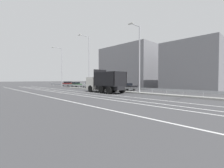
# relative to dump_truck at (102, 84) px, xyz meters

# --- Properties ---
(ground_plane) EXTENTS (320.00, 320.00, 0.00)m
(ground_plane) POSITION_rel_dump_truck_xyz_m (1.60, 0.30, -1.25)
(ground_plane) COLOR #424244
(lane_strip_0) EXTENTS (61.60, 0.16, 0.01)m
(lane_strip_0) POSITION_rel_dump_truck_xyz_m (0.88, -1.85, -1.25)
(lane_strip_0) COLOR silver
(lane_strip_0) RESTS_ON ground_plane
(lane_strip_1) EXTENTS (61.60, 0.16, 0.01)m
(lane_strip_1) POSITION_rel_dump_truck_xyz_m (0.88, -3.83, -1.25)
(lane_strip_1) COLOR silver
(lane_strip_1) RESTS_ON ground_plane
(lane_strip_2) EXTENTS (61.60, 0.16, 0.01)m
(lane_strip_2) POSITION_rel_dump_truck_xyz_m (0.88, -5.11, -1.25)
(lane_strip_2) COLOR silver
(lane_strip_2) RESTS_ON ground_plane
(lane_strip_3) EXTENTS (61.60, 0.16, 0.01)m
(lane_strip_3) POSITION_rel_dump_truck_xyz_m (0.88, -8.48, -1.25)
(lane_strip_3) COLOR silver
(lane_strip_3) RESTS_ON ground_plane
(median_island) EXTENTS (33.88, 1.10, 0.18)m
(median_island) POSITION_rel_dump_truck_xyz_m (1.60, 2.41, -1.16)
(median_island) COLOR gray
(median_island) RESTS_ON ground_plane
(median_guardrail) EXTENTS (61.60, 0.09, 0.78)m
(median_guardrail) POSITION_rel_dump_truck_xyz_m (1.60, 3.48, -0.68)
(median_guardrail) COLOR #9EA0A5
(median_guardrail) RESTS_ON ground_plane
(dump_truck) EXTENTS (7.29, 3.07, 3.54)m
(dump_truck) POSITION_rel_dump_truck_xyz_m (0.00, 0.00, 0.00)
(dump_truck) COLOR silver
(dump_truck) RESTS_ON ground_plane
(median_road_sign) EXTENTS (0.66, 0.16, 2.45)m
(median_road_sign) POSITION_rel_dump_truck_xyz_m (-2.90, 2.41, 0.01)
(median_road_sign) COLOR white
(median_road_sign) RESTS_ON ground_plane
(street_lamp_0) EXTENTS (0.71, 2.59, 10.16)m
(street_lamp_0) POSITION_rel_dump_truck_xyz_m (-19.08, 2.32, 4.37)
(street_lamp_0) COLOR #ADADB2
(street_lamp_0) RESTS_ON ground_plane
(street_lamp_1) EXTENTS (0.71, 2.50, 10.57)m
(street_lamp_1) POSITION_rel_dump_truck_xyz_m (-6.76, 2.25, 4.56)
(street_lamp_1) COLOR #ADADB2
(street_lamp_1) RESTS_ON ground_plane
(street_lamp_2) EXTENTS (0.70, 2.20, 9.43)m
(street_lamp_2) POSITION_rel_dump_truck_xyz_m (5.55, 2.10, 3.96)
(street_lamp_2) COLOR #ADADB2
(street_lamp_2) RESTS_ON ground_plane
(parked_car_0) EXTENTS (4.37, 2.07, 1.39)m
(parked_car_0) POSITION_rel_dump_truck_xyz_m (-23.42, 6.40, -0.53)
(parked_car_0) COLOR maroon
(parked_car_0) RESTS_ON ground_plane
(parked_car_1) EXTENTS (4.03, 1.93, 1.31)m
(parked_car_1) POSITION_rel_dump_truck_xyz_m (-18.28, 6.17, -0.58)
(parked_car_1) COLOR #335B33
(parked_car_1) RESTS_ON ground_plane
(parked_car_2) EXTENTS (4.40, 2.09, 1.51)m
(parked_car_2) POSITION_rel_dump_truck_xyz_m (-12.16, 6.50, -0.50)
(parked_car_2) COLOR silver
(parked_car_2) RESTS_ON ground_plane
(parked_car_3) EXTENTS (4.39, 2.02, 1.49)m
(parked_car_3) POSITION_rel_dump_truck_xyz_m (-5.71, 5.93, -0.50)
(parked_car_3) COLOR navy
(parked_car_3) RESTS_ON ground_plane
(parked_car_4) EXTENTS (4.55, 2.04, 1.32)m
(parked_car_4) POSITION_rel_dump_truck_xyz_m (-0.53, 6.30, -0.56)
(parked_car_4) COLOR black
(parked_car_4) RESTS_ON ground_plane
(background_building_0) EXTENTS (17.21, 9.23, 11.74)m
(background_building_0) POSITION_rel_dump_truck_xyz_m (-11.36, 20.04, 4.62)
(background_building_0) COLOR gray
(background_building_0) RESTS_ON ground_plane
(background_building_1) EXTENTS (10.19, 12.85, 9.27)m
(background_building_1) POSITION_rel_dump_truck_xyz_m (7.64, 19.27, 3.38)
(background_building_1) COLOR gray
(background_building_1) RESTS_ON ground_plane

